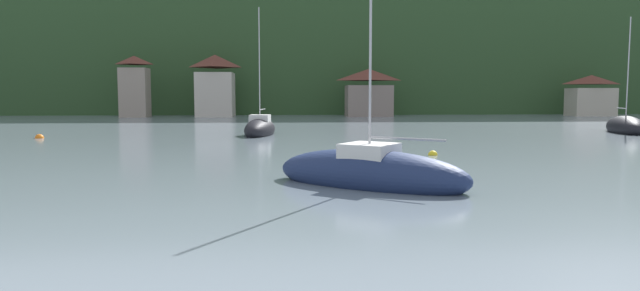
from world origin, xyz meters
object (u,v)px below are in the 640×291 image
sailboat_mid_2 (369,173)px  mooring_buoy_mid (433,155)px  shore_building_central (369,93)px  shore_building_eastcentral (591,96)px  sailboat_far_5 (625,127)px  shore_building_west (135,87)px  mooring_buoy_far (39,138)px  sailboat_far_8 (260,129)px  shore_building_westcentral (215,87)px

sailboat_mid_2 → mooring_buoy_mid: size_ratio=16.69×
shore_building_central → sailboat_mid_2: 60.03m
shore_building_eastcentral → sailboat_mid_2: bearing=-124.8°
shore_building_eastcentral → sailboat_far_5: 37.67m
shore_building_west → shore_building_eastcentral: 63.82m
sailboat_mid_2 → sailboat_far_5: size_ratio=0.82×
mooring_buoy_mid → mooring_buoy_far: size_ratio=0.80×
sailboat_mid_2 → sailboat_far_8: sailboat_far_8 is taller
shore_building_westcentral → sailboat_far_5: sailboat_far_5 is taller
sailboat_mid_2 → mooring_buoy_far: sailboat_mid_2 is taller
shore_building_westcentral → sailboat_mid_2: (12.33, -59.81, -3.70)m
shore_building_westcentral → shore_building_eastcentral: size_ratio=1.36×
shore_building_central → shore_building_west: bearing=-178.8°
shore_building_west → sailboat_mid_2: 63.07m
sailboat_far_8 → mooring_buoy_far: 15.59m
shore_building_west → shore_building_eastcentral: size_ratio=1.31×
shore_building_central → sailboat_far_8: (-13.66, -35.16, -2.77)m
sailboat_far_5 → sailboat_far_8: size_ratio=0.97×
sailboat_far_8 → mooring_buoy_mid: 17.61m
shore_building_eastcentral → sailboat_far_8: sailboat_far_8 is taller
sailboat_mid_2 → mooring_buoy_mid: sailboat_mid_2 is taller
mooring_buoy_mid → shore_building_central: bearing=85.1°
shore_building_central → shore_building_eastcentral: (31.90, -0.45, -0.40)m
sailboat_mid_2 → mooring_buoy_mid: 10.37m
sailboat_far_5 → shore_building_central: bearing=-136.7°
shore_building_westcentral → shore_building_eastcentral: (53.17, -0.97, -1.31)m
sailboat_far_5 → sailboat_mid_2: bearing=-26.1°
shore_building_west → shore_building_central: bearing=1.2°
shore_building_west → sailboat_far_8: sailboat_far_8 is taller
shore_building_central → sailboat_far_8: bearing=-111.2°
shore_building_west → sailboat_far_8: (18.25, -34.50, -3.55)m
shore_building_westcentral → sailboat_mid_2: size_ratio=1.06×
sailboat_mid_2 → mooring_buoy_far: (-20.13, 21.88, -0.43)m
shore_building_westcentral → shore_building_central: shore_building_westcentral is taller
shore_building_central → sailboat_far_5: (15.77, -34.40, -2.79)m
shore_building_west → shore_building_central: shore_building_west is taller
sailboat_mid_2 → sailboat_far_5: (24.70, 24.89, -0.00)m
shore_building_west → shore_building_westcentral: shore_building_westcentral is taller
mooring_buoy_mid → mooring_buoy_far: mooring_buoy_far is taller
mooring_buoy_mid → sailboat_far_8: bearing=122.3°
shore_building_westcentral → sailboat_far_5: (37.04, -34.92, -3.70)m
shore_building_central → sailboat_mid_2: sailboat_mid_2 is taller
shore_building_westcentral → sailboat_mid_2: 61.18m
shore_building_west → mooring_buoy_mid: 56.73m
sailboat_far_8 → shore_building_west: bearing=-143.8°
shore_building_westcentral → sailboat_far_8: sailboat_far_8 is taller
sailboat_far_8 → mooring_buoy_mid: bearing=40.6°
mooring_buoy_mid → mooring_buoy_far: 27.84m
shore_building_eastcentral → sailboat_far_8: (-45.56, -34.71, -2.37)m
shore_building_west → shore_building_westcentral: (10.63, 1.19, 0.13)m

